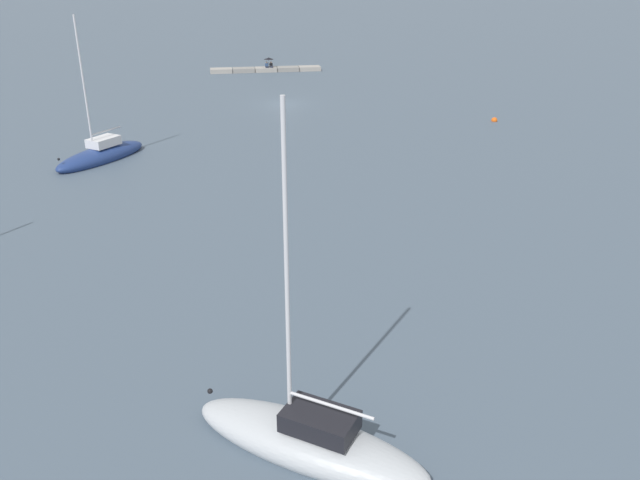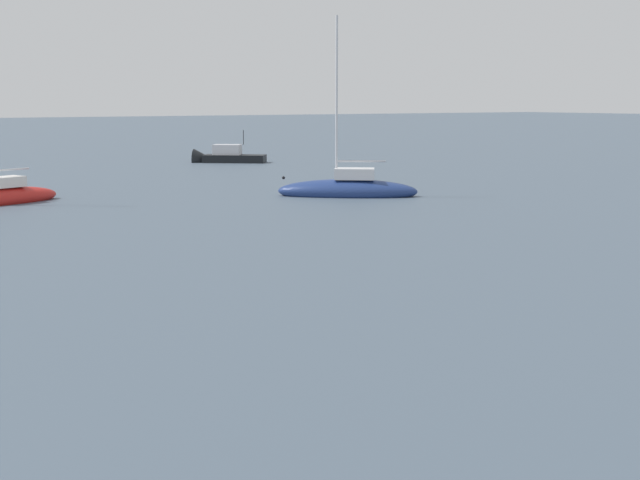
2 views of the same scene
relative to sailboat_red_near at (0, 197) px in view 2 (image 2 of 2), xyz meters
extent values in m
cube|color=silver|center=(0.11, -0.31, 0.79)|extent=(1.81, 2.26, 0.55)
cylinder|color=silver|center=(0.22, -0.61, 1.42)|extent=(0.93, 2.34, 0.09)
ellipsoid|color=navy|center=(-7.21, -17.38, -0.06)|extent=(6.71, 7.65, 1.36)
cube|color=silver|center=(-7.46, -17.69, 0.93)|extent=(2.45, 2.59, 0.62)
cylinder|color=silver|center=(-6.82, -16.88, 5.15)|extent=(0.14, 0.14, 9.06)
cylinder|color=silver|center=(-7.68, -17.97, 1.64)|extent=(1.80, 2.25, 0.10)
sphere|color=black|center=(-4.95, -14.50, 0.68)|extent=(0.18, 0.18, 0.18)
cube|color=black|center=(20.01, -24.70, -0.12)|extent=(4.95, 5.38, 0.89)
cone|color=black|center=(21.72, -22.64, -0.12)|extent=(2.65, 2.65, 1.89)
cube|color=silver|center=(20.42, -24.21, 0.77)|extent=(2.66, 2.77, 0.89)
cube|color=#283847|center=(20.83, -23.71, 0.82)|extent=(1.16, 0.99, 0.63)
cylinder|color=black|center=(19.49, -25.32, 1.85)|extent=(0.05, 0.05, 1.25)
camera|label=1|loc=(-15.50, 29.41, 13.06)|focal=36.05mm
camera|label=2|loc=(-46.91, 11.04, 5.07)|focal=48.40mm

